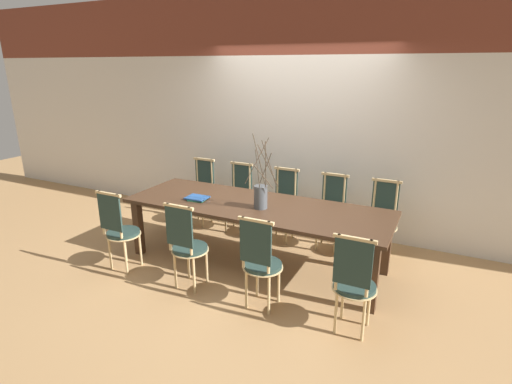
{
  "coord_description": "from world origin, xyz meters",
  "views": [
    {
      "loc": [
        1.86,
        -3.82,
        2.23
      ],
      "look_at": [
        0.0,
        0.0,
        0.88
      ],
      "focal_mm": 28.0,
      "sensor_mm": 36.0,
      "label": 1
    }
  ],
  "objects_px": {
    "dining_table": "(256,211)",
    "book_stack": "(197,198)",
    "vase_centerpiece": "(261,196)",
    "chair_near_center": "(261,260)",
    "chair_far_center": "(283,203)"
  },
  "relations": [
    {
      "from": "dining_table",
      "to": "book_stack",
      "type": "height_order",
      "value": "book_stack"
    },
    {
      "from": "book_stack",
      "to": "vase_centerpiece",
      "type": "bearing_deg",
      "value": 4.58
    },
    {
      "from": "chair_near_center",
      "to": "book_stack",
      "type": "distance_m",
      "value": 1.33
    },
    {
      "from": "vase_centerpiece",
      "to": "chair_far_center",
      "type": "bearing_deg",
      "value": 95.83
    },
    {
      "from": "chair_near_center",
      "to": "book_stack",
      "type": "bearing_deg",
      "value": 149.79
    },
    {
      "from": "dining_table",
      "to": "chair_far_center",
      "type": "relative_size",
      "value": 3.18
    },
    {
      "from": "chair_far_center",
      "to": "book_stack",
      "type": "relative_size",
      "value": 3.75
    },
    {
      "from": "chair_near_center",
      "to": "vase_centerpiece",
      "type": "xyz_separation_m",
      "value": [
        -0.34,
        0.72,
        0.37
      ]
    },
    {
      "from": "dining_table",
      "to": "book_stack",
      "type": "xyz_separation_m",
      "value": [
        -0.7,
        -0.14,
        0.09
      ]
    },
    {
      "from": "dining_table",
      "to": "chair_far_center",
      "type": "xyz_separation_m",
      "value": [
        0.01,
        0.8,
        -0.15
      ]
    },
    {
      "from": "dining_table",
      "to": "chair_far_center",
      "type": "distance_m",
      "value": 0.82
    },
    {
      "from": "chair_near_center",
      "to": "vase_centerpiece",
      "type": "bearing_deg",
      "value": 115.33
    },
    {
      "from": "vase_centerpiece",
      "to": "book_stack",
      "type": "height_order",
      "value": "vase_centerpiece"
    },
    {
      "from": "chair_near_center",
      "to": "dining_table",
      "type": "bearing_deg",
      "value": 118.68
    },
    {
      "from": "dining_table",
      "to": "chair_far_center",
      "type": "bearing_deg",
      "value": 89.55
    }
  ]
}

